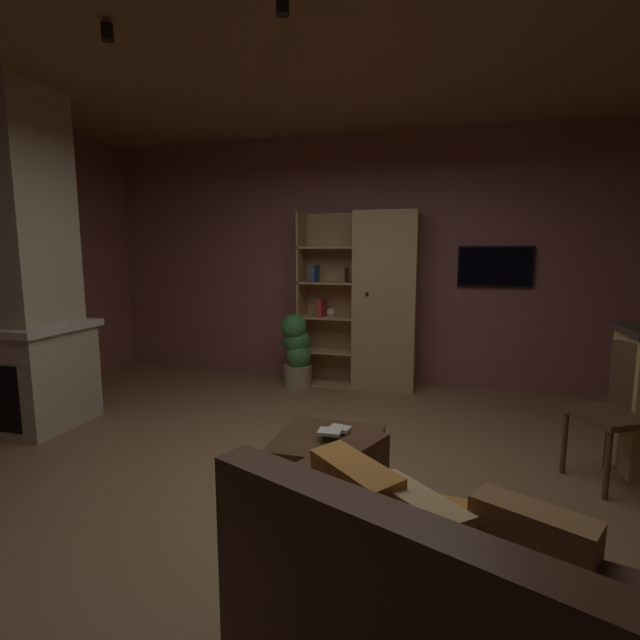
{
  "coord_description": "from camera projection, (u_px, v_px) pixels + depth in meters",
  "views": [
    {
      "loc": [
        0.85,
        -2.73,
        1.53
      ],
      "look_at": [
        0.0,
        0.4,
        1.05
      ],
      "focal_mm": 26.55,
      "sensor_mm": 36.0,
      "label": 1
    }
  ],
  "objects": [
    {
      "name": "floor",
      "position": [
        304.0,
        491.0,
        3.05
      ],
      "size": [
        6.5,
        5.38,
        0.02
      ],
      "primitive_type": "cube",
      "color": "olive",
      "rests_on": "ground"
    },
    {
      "name": "leather_couch",
      "position": [
        460.0,
        626.0,
        1.55
      ],
      "size": [
        1.68,
        1.4,
        0.84
      ],
      "color": "#4C2D1E",
      "rests_on": "ground"
    },
    {
      "name": "table_book_0",
      "position": [
        332.0,
        434.0,
        2.85
      ],
      "size": [
        0.11,
        0.1,
        0.02
      ],
      "primitive_type": "cube",
      "rotation": [
        0.0,
        0.0,
        -0.16
      ],
      "color": "#387247",
      "rests_on": "coffee_table"
    },
    {
      "name": "potted_floor_plant",
      "position": [
        297.0,
        349.0,
        5.29
      ],
      "size": [
        0.33,
        0.35,
        0.84
      ],
      "color": "#9E896B",
      "rests_on": "ground"
    },
    {
      "name": "wall_back",
      "position": [
        373.0,
        260.0,
        5.44
      ],
      "size": [
        6.62,
        0.06,
        2.83
      ],
      "primitive_type": "cube",
      "color": "#8E544C",
      "rests_on": "ground"
    },
    {
      "name": "bookshelf_cabinet",
      "position": [
        377.0,
        302.0,
        5.22
      ],
      "size": [
        1.31,
        0.41,
        1.95
      ],
      "color": "tan",
      "rests_on": "ground"
    },
    {
      "name": "table_book_1",
      "position": [
        340.0,
        429.0,
        2.89
      ],
      "size": [
        0.14,
        0.11,
        0.02
      ],
      "primitive_type": "cube",
      "rotation": [
        0.0,
        0.0,
        -0.18
      ],
      "color": "beige",
      "rests_on": "coffee_table"
    },
    {
      "name": "table_book_2",
      "position": [
        330.0,
        432.0,
        2.78
      ],
      "size": [
        0.14,
        0.11,
        0.02
      ],
      "primitive_type": "cube",
      "rotation": [
        0.0,
        0.0,
        0.04
      ],
      "color": "beige",
      "rests_on": "coffee_table"
    },
    {
      "name": "wall_mounted_tv",
      "position": [
        495.0,
        266.0,
        5.05
      ],
      "size": [
        0.77,
        0.06,
        0.43
      ],
      "color": "black"
    },
    {
      "name": "window_pane_back",
      "position": [
        343.0,
        271.0,
        5.52
      ],
      "size": [
        0.64,
        0.01,
        0.86
      ],
      "primitive_type": "cube",
      "color": "white"
    },
    {
      "name": "track_light_spot_2",
      "position": [
        283.0,
        6.0,
        2.4
      ],
      "size": [
        0.07,
        0.07,
        0.09
      ],
      "primitive_type": "cylinder",
      "color": "black"
    },
    {
      "name": "dining_chair",
      "position": [
        622.0,
        405.0,
        3.09
      ],
      "size": [
        0.57,
        0.57,
        0.92
      ],
      "color": "#4C331E",
      "rests_on": "ground"
    },
    {
      "name": "ceiling",
      "position": [
        301.0,
        13.0,
        2.64
      ],
      "size": [
        6.5,
        5.38,
        0.02
      ],
      "primitive_type": "cube",
      "color": "#8E6B47"
    },
    {
      "name": "stone_fireplace",
      "position": [
        17.0,
        280.0,
        4.03
      ],
      "size": [
        1.0,
        0.84,
        2.83
      ],
      "color": "#BCAD8E",
      "rests_on": "ground"
    },
    {
      "name": "track_light_spot_1",
      "position": [
        107.0,
        32.0,
        2.7
      ],
      "size": [
        0.07,
        0.07,
        0.09
      ],
      "primitive_type": "cylinder",
      "color": "black"
    },
    {
      "name": "coffee_table",
      "position": [
        327.0,
        451.0,
        2.84
      ],
      "size": [
        0.62,
        0.59,
        0.42
      ],
      "color": "#4C331E",
      "rests_on": "ground"
    }
  ]
}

